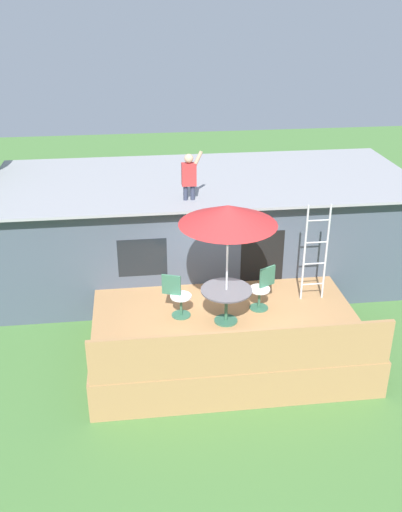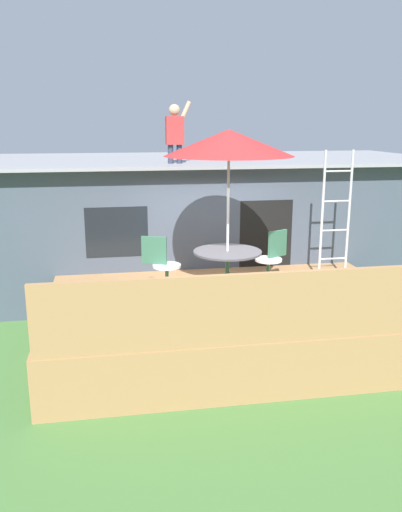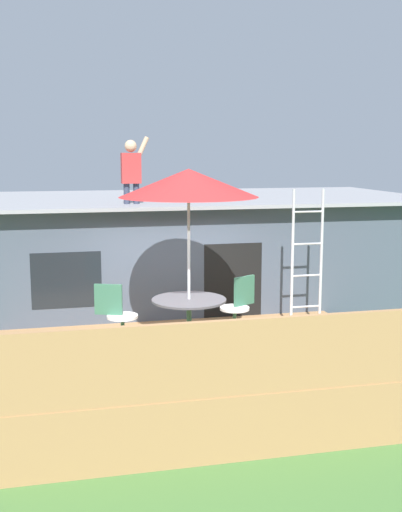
{
  "view_description": "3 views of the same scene",
  "coord_description": "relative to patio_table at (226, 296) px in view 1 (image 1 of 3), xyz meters",
  "views": [
    {
      "loc": [
        -1.77,
        -9.96,
        7.07
      ],
      "look_at": [
        -0.47,
        0.44,
        2.07
      ],
      "focal_mm": 40.02,
      "sensor_mm": 36.0,
      "label": 1
    },
    {
      "loc": [
        -1.74,
        -7.58,
        3.43
      ],
      "look_at": [
        -0.32,
        0.57,
        1.32
      ],
      "focal_mm": 36.69,
      "sensor_mm": 36.0,
      "label": 2
    },
    {
      "loc": [
        -1.81,
        -8.56,
        3.58
      ],
      "look_at": [
        0.38,
        0.91,
        1.98
      ],
      "focal_mm": 44.92,
      "sensor_mm": 36.0,
      "label": 3
    }
  ],
  "objects": [
    {
      "name": "ground_plane",
      "position": [
        0.02,
        0.08,
        -1.39
      ],
      "size": [
        40.0,
        40.0,
        0.0
      ],
      "primitive_type": "plane",
      "color": "#477538"
    },
    {
      "name": "person_figure",
      "position": [
        -0.51,
        2.15,
        1.93
      ],
      "size": [
        0.47,
        0.2,
        1.11
      ],
      "color": "#33384C",
      "rests_on": "house"
    },
    {
      "name": "patio_table",
      "position": [
        0.0,
        0.0,
        0.0
      ],
      "size": [
        1.04,
        1.04,
        0.74
      ],
      "color": "#33664C",
      "rests_on": "deck"
    },
    {
      "name": "deck",
      "position": [
        0.02,
        0.08,
        -0.99
      ],
      "size": [
        5.51,
        3.77,
        0.8
      ],
      "primitive_type": "cube",
      "color": "#A87A4C",
      "rests_on": "ground"
    },
    {
      "name": "patio_umbrella",
      "position": [
        0.0,
        0.0,
        1.76
      ],
      "size": [
        1.9,
        1.9,
        2.54
      ],
      "color": "silver",
      "rests_on": "deck"
    },
    {
      "name": "deck_railing",
      "position": [
        0.02,
        -1.76,
        -0.14
      ],
      "size": [
        5.41,
        0.08,
        0.9
      ],
      "primitive_type": "cube",
      "color": "#A87A4C",
      "rests_on": "deck"
    },
    {
      "name": "house",
      "position": [
        0.02,
        3.68,
        -0.03
      ],
      "size": [
        10.5,
        4.5,
        2.7
      ],
      "color": "#424C5B",
      "rests_on": "ground"
    },
    {
      "name": "step_ladder",
      "position": [
        2.03,
        0.71,
        0.51
      ],
      "size": [
        0.52,
        0.04,
        2.2
      ],
      "color": "silver",
      "rests_on": "deck"
    },
    {
      "name": "patio_chair_left",
      "position": [
        -0.96,
        0.37,
        -0.13
      ],
      "size": [
        0.6,
        0.44,
        0.92
      ],
      "rotation": [
        0.0,
        0.0,
        -0.36
      ],
      "color": "#33664C",
      "rests_on": "deck"
    },
    {
      "name": "patio_chair_right",
      "position": [
        0.85,
        0.47,
        -0.13
      ],
      "size": [
        0.58,
        0.44,
        0.92
      ],
      "rotation": [
        0.0,
        0.0,
        -2.64
      ],
      "color": "#33664C",
      "rests_on": "deck"
    }
  ]
}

